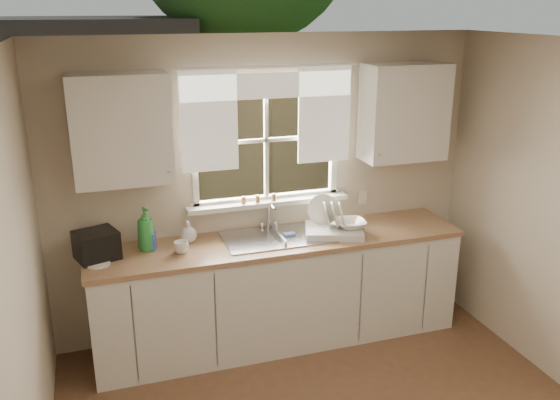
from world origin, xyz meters
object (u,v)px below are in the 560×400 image
object	(u,v)px
black_appliance	(96,245)
dish_rack	(333,227)
soap_bottle_a	(145,229)
cup	(181,247)

from	to	relation	value
black_appliance	dish_rack	bearing A→B (deg)	-21.02
dish_rack	soap_bottle_a	distance (m)	1.50
soap_bottle_a	black_appliance	distance (m)	0.37
soap_bottle_a	black_appliance	size ratio (longest dim) A/B	1.18
dish_rack	cup	distance (m)	1.25
dish_rack	soap_bottle_a	xyz separation A→B (m)	(-1.49, 0.14, 0.11)
dish_rack	cup	world-z (taller)	dish_rack
soap_bottle_a	black_appliance	xyz separation A→B (m)	(-0.37, -0.05, -0.06)
dish_rack	soap_bottle_a	bearing A→B (deg)	174.72
black_appliance	cup	bearing A→B (deg)	-27.10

